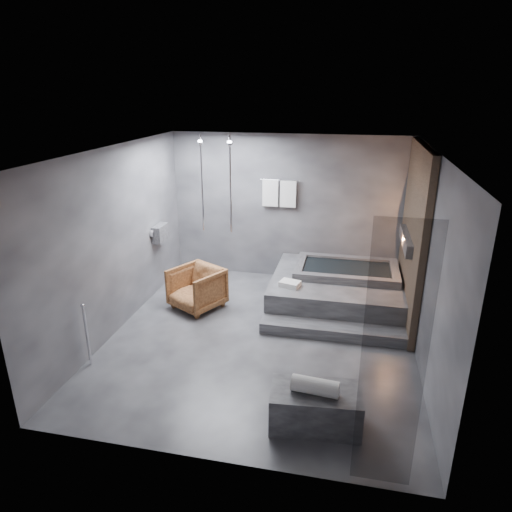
# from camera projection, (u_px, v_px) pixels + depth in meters

# --- Properties ---
(room) EXTENTS (5.00, 5.04, 2.82)m
(room) POSITION_uv_depth(u_px,v_px,m) (292.00, 226.00, 6.50)
(room) COLOR #2D2D30
(room) RESTS_ON ground
(tub_deck) EXTENTS (2.20, 2.00, 0.50)m
(tub_deck) POSITION_uv_depth(u_px,v_px,m) (336.00, 290.00, 7.99)
(tub_deck) COLOR #323235
(tub_deck) RESTS_ON ground
(tub_step) EXTENTS (2.20, 0.36, 0.18)m
(tub_step) POSITION_uv_depth(u_px,v_px,m) (332.00, 331.00, 6.97)
(tub_step) COLOR #323235
(tub_step) RESTS_ON ground
(concrete_bench) EXTENTS (1.04, 0.63, 0.45)m
(concrete_bench) POSITION_uv_depth(u_px,v_px,m) (315.00, 408.00, 5.09)
(concrete_bench) COLOR #2E2E30
(concrete_bench) RESTS_ON ground
(driftwood_chair) EXTENTS (1.05, 1.06, 0.72)m
(driftwood_chair) POSITION_uv_depth(u_px,v_px,m) (197.00, 288.00, 7.79)
(driftwood_chair) COLOR #4C2813
(driftwood_chair) RESTS_ON ground
(rolled_towel) EXTENTS (0.53, 0.24, 0.19)m
(rolled_towel) POSITION_uv_depth(u_px,v_px,m) (315.00, 386.00, 4.93)
(rolled_towel) COLOR silver
(rolled_towel) RESTS_ON concrete_bench
(deck_towel) EXTENTS (0.37, 0.31, 0.08)m
(deck_towel) POSITION_uv_depth(u_px,v_px,m) (290.00, 284.00, 7.52)
(deck_towel) COLOR white
(deck_towel) RESTS_ON tub_deck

